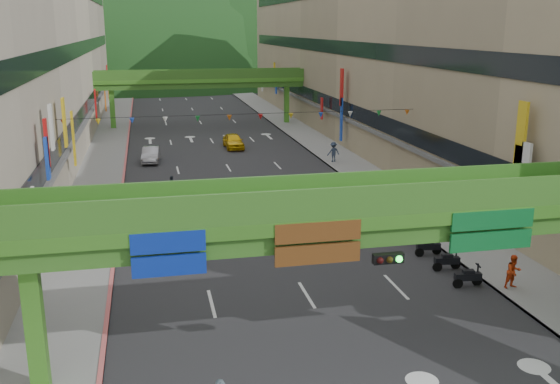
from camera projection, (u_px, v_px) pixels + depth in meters
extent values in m
cube|color=#28282B|center=(216.00, 147.00, 65.36)|extent=(18.00, 140.00, 0.02)
cube|color=gray|center=(108.00, 151.00, 63.11)|extent=(4.00, 140.00, 0.15)
cube|color=gray|center=(317.00, 143.00, 67.58)|extent=(4.00, 140.00, 0.15)
cube|color=#CC5959|center=(127.00, 150.00, 63.49)|extent=(0.20, 140.00, 0.18)
cube|color=gray|center=(300.00, 143.00, 67.19)|extent=(0.20, 140.00, 0.18)
cube|color=#9E937F|center=(13.00, 57.00, 59.05)|extent=(12.00, 95.00, 19.00)
cube|color=black|center=(84.00, 111.00, 61.65)|extent=(0.08, 90.25, 1.40)
cube|color=black|center=(79.00, 49.00, 60.10)|extent=(0.08, 90.25, 1.40)
cube|color=gray|center=(390.00, 53.00, 66.79)|extent=(12.00, 95.00, 19.00)
cube|color=black|center=(335.00, 104.00, 66.92)|extent=(0.08, 90.25, 1.40)
cube|color=black|center=(336.00, 47.00, 65.37)|extent=(0.08, 90.25, 1.40)
cube|color=#4C9E2D|center=(350.00, 216.00, 22.32)|extent=(28.00, 2.20, 0.50)
cube|color=#387223|center=(350.00, 231.00, 22.47)|extent=(28.00, 1.76, 0.70)
cube|color=#4C9E2D|center=(36.00, 331.00, 20.94)|extent=(0.60, 0.60, 4.80)
cube|color=#387223|center=(361.00, 202.00, 21.13)|extent=(28.00, 0.12, 1.10)
cube|color=#387223|center=(342.00, 187.00, 23.10)|extent=(28.00, 0.12, 1.10)
cube|color=navy|center=(169.00, 255.00, 20.13)|extent=(2.40, 0.12, 1.50)
cube|color=#593314|center=(318.00, 244.00, 21.15)|extent=(3.00, 0.12, 1.50)
cube|color=#0C5926|center=(492.00, 231.00, 22.47)|extent=(3.20, 0.12, 1.50)
cube|color=black|center=(388.00, 258.00, 21.68)|extent=(1.10, 0.28, 0.35)
cube|color=#4C9E2D|center=(201.00, 80.00, 78.05)|extent=(28.00, 2.20, 0.50)
cube|color=#387223|center=(201.00, 85.00, 78.21)|extent=(28.00, 1.76, 0.70)
cube|color=#4C9E2D|center=(112.00, 109.00, 76.68)|extent=(0.60, 0.60, 4.80)
cube|color=#4C9E2D|center=(287.00, 105.00, 81.15)|extent=(0.60, 0.60, 4.80)
cube|color=#387223|center=(202.00, 75.00, 76.87)|extent=(28.00, 0.12, 1.10)
cube|color=#387223|center=(200.00, 73.00, 78.83)|extent=(28.00, 0.12, 1.10)
ellipsoid|color=#1C4419|center=(113.00, 74.00, 166.22)|extent=(168.00, 140.00, 112.00)
ellipsoid|color=#1C4419|center=(249.00, 67.00, 193.25)|extent=(208.00, 176.00, 128.00)
cylinder|color=black|center=(245.00, 114.00, 44.88)|extent=(26.00, 0.03, 0.03)
cone|color=red|center=(64.00, 123.00, 42.40)|extent=(0.36, 0.36, 0.40)
cone|color=gold|center=(98.00, 122.00, 42.86)|extent=(0.36, 0.36, 0.40)
cone|color=#193FB2|center=(132.00, 121.00, 43.32)|extent=(0.36, 0.36, 0.40)
cone|color=silver|center=(165.00, 120.00, 43.78)|extent=(0.36, 0.36, 0.40)
cone|color=#198C33|center=(198.00, 119.00, 44.25)|extent=(0.36, 0.36, 0.40)
cone|color=orange|center=(229.00, 118.00, 44.71)|extent=(0.36, 0.36, 0.40)
cone|color=red|center=(260.00, 117.00, 45.17)|extent=(0.36, 0.36, 0.40)
cone|color=gold|center=(291.00, 116.00, 45.63)|extent=(0.36, 0.36, 0.40)
cone|color=#193FB2|center=(321.00, 115.00, 46.10)|extent=(0.36, 0.36, 0.40)
cone|color=silver|center=(350.00, 114.00, 46.56)|extent=(0.36, 0.36, 0.40)
cone|color=#198C33|center=(379.00, 113.00, 47.02)|extent=(0.36, 0.36, 0.40)
cone|color=orange|center=(407.00, 113.00, 47.48)|extent=(0.36, 0.36, 0.40)
cube|color=black|center=(279.00, 215.00, 40.17)|extent=(0.41, 1.32, 0.35)
cube|color=black|center=(279.00, 211.00, 40.10)|extent=(0.33, 0.56, 0.18)
cube|color=black|center=(277.00, 205.00, 40.56)|extent=(0.55, 0.09, 0.06)
cylinder|color=black|center=(277.00, 217.00, 40.77)|extent=(0.12, 0.50, 0.50)
cylinder|color=black|center=(280.00, 222.00, 39.72)|extent=(0.12, 0.50, 0.50)
imported|color=maroon|center=(279.00, 206.00, 40.02)|extent=(0.79, 0.63, 1.56)
cube|color=#A1A1A9|center=(172.00, 194.00, 45.17)|extent=(0.48, 1.33, 0.35)
cube|color=#A1A1A9|center=(172.00, 191.00, 45.10)|extent=(0.35, 0.58, 0.18)
cube|color=#A1A1A9|center=(172.00, 185.00, 45.57)|extent=(0.55, 0.12, 0.06)
cylinder|color=black|center=(173.00, 196.00, 45.77)|extent=(0.15, 0.51, 0.50)
cylinder|color=black|center=(172.00, 200.00, 44.71)|extent=(0.15, 0.51, 0.50)
imported|color=#242C37|center=(172.00, 186.00, 45.02)|extent=(0.94, 0.47, 1.55)
cube|color=maroon|center=(178.00, 218.00, 39.44)|extent=(0.53, 1.34, 0.35)
cube|color=maroon|center=(177.00, 215.00, 39.37)|extent=(0.38, 0.59, 0.18)
cube|color=maroon|center=(178.00, 208.00, 39.84)|extent=(0.55, 0.14, 0.06)
cylinder|color=black|center=(179.00, 220.00, 40.04)|extent=(0.17, 0.51, 0.50)
cylinder|color=black|center=(177.00, 225.00, 38.98)|extent=(0.17, 0.51, 0.50)
imported|color=#403F46|center=(177.00, 210.00, 39.30)|extent=(0.79, 0.58, 1.50)
cube|color=black|center=(468.00, 276.00, 30.28)|extent=(1.33, 0.51, 0.35)
cube|color=black|center=(468.00, 272.00, 30.21)|extent=(0.58, 0.37, 0.18)
cube|color=black|center=(478.00, 265.00, 30.32)|extent=(0.13, 0.55, 0.06)
cylinder|color=black|center=(477.00, 281.00, 30.53)|extent=(0.51, 0.16, 0.50)
cylinder|color=black|center=(458.00, 284.00, 30.18)|extent=(0.51, 0.16, 0.50)
cube|color=black|center=(447.00, 260.00, 32.36)|extent=(1.33, 0.51, 0.35)
cube|color=black|center=(447.00, 256.00, 32.29)|extent=(0.58, 0.37, 0.18)
cube|color=black|center=(457.00, 250.00, 32.40)|extent=(0.13, 0.55, 0.06)
cylinder|color=black|center=(456.00, 264.00, 32.61)|extent=(0.51, 0.16, 0.50)
cylinder|color=black|center=(437.00, 267.00, 32.26)|extent=(0.51, 0.16, 0.50)
cube|color=black|center=(428.00, 246.00, 34.43)|extent=(1.33, 0.51, 0.35)
cube|color=black|center=(429.00, 242.00, 34.37)|extent=(0.58, 0.37, 0.18)
cube|color=black|center=(438.00, 237.00, 34.48)|extent=(0.13, 0.55, 0.06)
cylinder|color=black|center=(437.00, 250.00, 34.69)|extent=(0.51, 0.16, 0.50)
cylinder|color=black|center=(419.00, 252.00, 34.34)|extent=(0.51, 0.16, 0.50)
cube|color=black|center=(412.00, 234.00, 36.51)|extent=(1.33, 0.51, 0.35)
cube|color=black|center=(412.00, 230.00, 36.45)|extent=(0.58, 0.37, 0.18)
cube|color=black|center=(421.00, 225.00, 36.56)|extent=(0.13, 0.55, 0.06)
cylinder|color=black|center=(420.00, 238.00, 36.76)|extent=(0.51, 0.16, 0.50)
cylinder|color=black|center=(404.00, 240.00, 36.41)|extent=(0.51, 0.16, 0.50)
cube|color=black|center=(398.00, 223.00, 38.59)|extent=(1.33, 0.51, 0.35)
cube|color=black|center=(398.00, 219.00, 38.53)|extent=(0.58, 0.37, 0.18)
cube|color=black|center=(406.00, 214.00, 38.64)|extent=(0.13, 0.55, 0.06)
cylinder|color=black|center=(405.00, 226.00, 38.84)|extent=(0.51, 0.16, 0.50)
cylinder|color=black|center=(389.00, 228.00, 38.49)|extent=(0.51, 0.16, 0.50)
cube|color=black|center=(384.00, 212.00, 40.67)|extent=(1.33, 0.51, 0.35)
cube|color=black|center=(385.00, 209.00, 40.60)|extent=(0.58, 0.37, 0.18)
cube|color=black|center=(392.00, 204.00, 40.71)|extent=(0.13, 0.55, 0.06)
cylinder|color=black|center=(392.00, 216.00, 40.92)|extent=(0.51, 0.16, 0.50)
cylinder|color=black|center=(377.00, 218.00, 40.57)|extent=(0.51, 0.16, 0.50)
imported|color=#A6A5AC|center=(151.00, 155.00, 58.19)|extent=(1.85, 4.39, 1.41)
imported|color=yellow|center=(233.00, 141.00, 64.72)|extent=(1.92, 4.53, 1.53)
imported|color=red|center=(513.00, 275.00, 29.79)|extent=(0.88, 0.73, 1.65)
imported|color=#2A364C|center=(333.00, 153.00, 57.68)|extent=(0.94, 0.69, 1.84)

